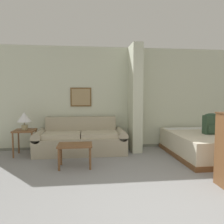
{
  "coord_description": "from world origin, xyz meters",
  "views": [
    {
      "loc": [
        -1.1,
        -2.21,
        1.4
      ],
      "look_at": [
        -0.6,
        2.04,
        1.05
      ],
      "focal_mm": 35.0,
      "sensor_mm": 36.0,
      "label": 1
    }
  ],
  "objects": [
    {
      "name": "wall_partition_pillar",
      "position": [
        0.1,
        3.08,
        1.3
      ],
      "size": [
        0.24,
        0.66,
        2.6
      ],
      "color": "beige",
      "rests_on": "ground_plane"
    },
    {
      "name": "couch",
      "position": [
        -1.23,
        2.99,
        0.31
      ],
      "size": [
        2.14,
        0.84,
        0.84
      ],
      "color": "tan",
      "rests_on": "ground_plane"
    },
    {
      "name": "bed",
      "position": [
        1.77,
        2.38,
        0.26
      ],
      "size": [
        1.89,
        1.98,
        0.52
      ],
      "color": "brown",
      "rests_on": "ground_plane"
    },
    {
      "name": "coffee_table",
      "position": [
        -1.32,
        1.94,
        0.38
      ],
      "size": [
        0.65,
        0.43,
        0.45
      ],
      "color": "brown",
      "rests_on": "ground_plane"
    },
    {
      "name": "ground_plane",
      "position": [
        0.0,
        0.0,
        0.0
      ],
      "size": [
        20.0,
        20.0,
        0.0
      ],
      "primitive_type": "plane",
      "color": "gray"
    },
    {
      "name": "table_lamp",
      "position": [
        -2.5,
        2.91,
        0.87
      ],
      "size": [
        0.31,
        0.31,
        0.41
      ],
      "color": "tan",
      "rests_on": "side_table"
    },
    {
      "name": "side_table",
      "position": [
        -2.5,
        2.91,
        0.49
      ],
      "size": [
        0.46,
        0.46,
        0.59
      ],
      "color": "brown",
      "rests_on": "ground_plane"
    },
    {
      "name": "wall_back",
      "position": [
        -0.0,
        3.47,
        1.29
      ],
      "size": [
        7.64,
        0.16,
        2.6
      ],
      "color": "beige",
      "rests_on": "ground_plane"
    },
    {
      "name": "backpack",
      "position": [
        1.65,
        2.29,
        0.76
      ],
      "size": [
        0.33,
        0.21,
        0.46
      ],
      "color": "#2D4733",
      "rests_on": "bed"
    }
  ]
}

